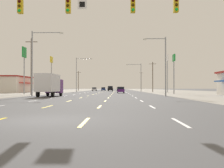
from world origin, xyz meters
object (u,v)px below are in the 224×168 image
at_px(box_truck_far_left_nearest, 50,84).
at_px(sedan_far_left_midfar, 94,89).
at_px(sedan_inner_right_farthest, 119,89).
at_px(hatchback_inner_right_near, 121,90).
at_px(streetlight_right_row_1, 139,75).
at_px(hatchback_inner_left_farther, 103,89).
at_px(suv_center_turn_mid, 110,88).
at_px(streetlight_right_row_0, 163,62).
at_px(pole_sign_left_row_2, 51,65).
at_px(pole_sign_left_row_1, 24,59).
at_px(streetlight_left_row_0, 35,58).
at_px(streetlight_left_row_1, 78,72).
at_px(pole_sign_right_row_1, 174,65).
at_px(pole_sign_right_row_2, 167,64).
at_px(sedan_inner_right_far, 119,89).

xyz_separation_m(box_truck_far_left_nearest, sedan_far_left_midfar, (0.26, 66.59, -1.08)).
relative_size(box_truck_far_left_nearest, sedan_inner_right_farthest, 1.60).
relative_size(hatchback_inner_right_near, streetlight_right_row_1, 0.44).
distance_m(sedan_far_left_midfar, hatchback_inner_left_farther, 7.24).
relative_size(suv_center_turn_mid, sedan_far_left_midfar, 1.09).
height_order(hatchback_inner_right_near, streetlight_right_row_0, streetlight_right_row_0).
xyz_separation_m(box_truck_far_left_nearest, pole_sign_left_row_2, (-8.83, 34.00, 5.85)).
height_order(box_truck_far_left_nearest, pole_sign_left_row_1, pole_sign_left_row_1).
bearing_deg(hatchback_inner_right_near, streetlight_left_row_0, -119.94).
height_order(streetlight_left_row_0, streetlight_left_row_1, streetlight_left_row_1).
relative_size(sedan_inner_right_farthest, pole_sign_right_row_1, 0.54).
xyz_separation_m(streetlight_left_row_0, streetlight_right_row_1, (19.23, 40.62, -0.59)).
bearing_deg(pole_sign_right_row_2, hatchback_inner_right_near, -141.58).
relative_size(sedan_inner_right_far, pole_sign_right_row_1, 0.54).
distance_m(pole_sign_right_row_2, streetlight_left_row_1, 27.58).
relative_size(sedan_far_left_midfar, streetlight_right_row_0, 0.50).
height_order(hatchback_inner_left_farther, pole_sign_right_row_2, pole_sign_right_row_2).
xyz_separation_m(box_truck_far_left_nearest, pole_sign_right_row_1, (21.70, 16.13, 4.31)).
bearing_deg(hatchback_inner_right_near, hatchback_inner_left_farther, 98.27).
height_order(suv_center_turn_mid, hatchback_inner_left_farther, suv_center_turn_mid).
bearing_deg(pole_sign_right_row_2, pole_sign_left_row_2, -178.12).
distance_m(box_truck_far_left_nearest, pole_sign_right_row_2, 43.00).
relative_size(suv_center_turn_mid, hatchback_inner_left_farther, 1.26).
xyz_separation_m(sedan_far_left_midfar, hatchback_inner_left_farther, (3.39, 6.39, 0.03)).
relative_size(suv_center_turn_mid, sedan_inner_right_far, 1.09).
xyz_separation_m(pole_sign_left_row_1, streetlight_right_row_1, (26.04, 27.20, -2.08)).
bearing_deg(pole_sign_left_row_1, pole_sign_left_row_2, 88.35).
bearing_deg(sedan_far_left_midfar, streetlight_left_row_1, -96.55).
bearing_deg(streetlight_right_row_0, pole_sign_left_row_2, 128.29).
relative_size(sedan_inner_right_far, sedan_inner_right_farthest, 1.00).
bearing_deg(pole_sign_left_row_1, hatchback_inner_right_near, 25.59).
bearing_deg(sedan_inner_right_far, suv_center_turn_mid, -113.78).
xyz_separation_m(sedan_far_left_midfar, sedan_inner_right_farthest, (10.36, 13.50, 0.00)).
distance_m(sedan_far_left_midfar, sedan_inner_right_farthest, 17.01).
bearing_deg(streetlight_left_row_1, suv_center_turn_mid, 63.36).
height_order(pole_sign_left_row_2, pole_sign_right_row_2, pole_sign_right_row_2).
relative_size(hatchback_inner_left_farther, streetlight_right_row_0, 0.44).
bearing_deg(pole_sign_left_row_1, pole_sign_right_row_2, 31.15).
relative_size(hatchback_inner_right_near, pole_sign_right_row_2, 0.36).
relative_size(hatchback_inner_left_farther, pole_sign_right_row_2, 0.36).
relative_size(pole_sign_left_row_2, pole_sign_right_row_1, 1.22).
bearing_deg(box_truck_far_left_nearest, sedan_far_left_midfar, 89.78).
bearing_deg(sedan_far_left_midfar, pole_sign_left_row_1, -100.56).
bearing_deg(pole_sign_left_row_1, sedan_inner_right_far, 69.87).
bearing_deg(hatchback_inner_right_near, pole_sign_left_row_1, -154.41).
bearing_deg(pole_sign_right_row_2, box_truck_far_left_nearest, -124.44).
xyz_separation_m(suv_center_turn_mid, sedan_inner_right_far, (3.34, 7.57, -0.27)).
bearing_deg(sedan_inner_right_far, pole_sign_right_row_1, -77.84).
height_order(hatchback_inner_right_near, pole_sign_right_row_1, pole_sign_right_row_1).
relative_size(hatchback_inner_right_near, streetlight_right_row_0, 0.44).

